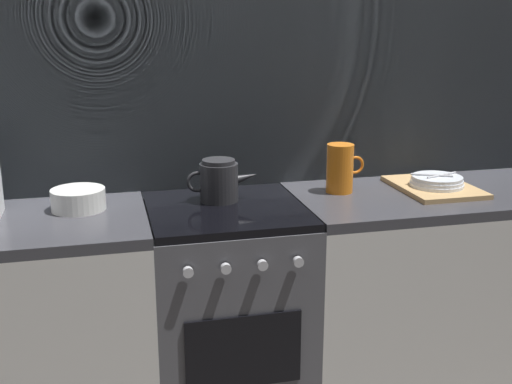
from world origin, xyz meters
TOP-DOWN VIEW (x-y plane):
  - back_wall at (0.00, 0.32)m, footprint 3.60×0.05m
  - stove_unit at (-0.00, -0.00)m, footprint 0.60×0.63m
  - counter_right at (0.90, 0.00)m, footprint 1.20×0.60m
  - kettle at (-0.01, 0.08)m, footprint 0.28×0.15m
  - mixing_bowl at (-0.54, 0.10)m, footprint 0.20×0.20m
  - pitcher at (0.50, 0.10)m, footprint 0.16×0.11m
  - dish_pile at (0.90, 0.03)m, footprint 0.30×0.40m

SIDE VIEW (x-z plane):
  - stove_unit at x=0.00m, z-range 0.00..0.90m
  - counter_right at x=0.90m, z-range 0.00..0.90m
  - dish_pile at x=0.90m, z-range 0.89..0.96m
  - mixing_bowl at x=-0.54m, z-range 0.90..0.98m
  - kettle at x=-0.01m, z-range 0.90..1.06m
  - pitcher at x=0.50m, z-range 0.90..1.10m
  - back_wall at x=0.00m, z-range 0.00..2.40m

